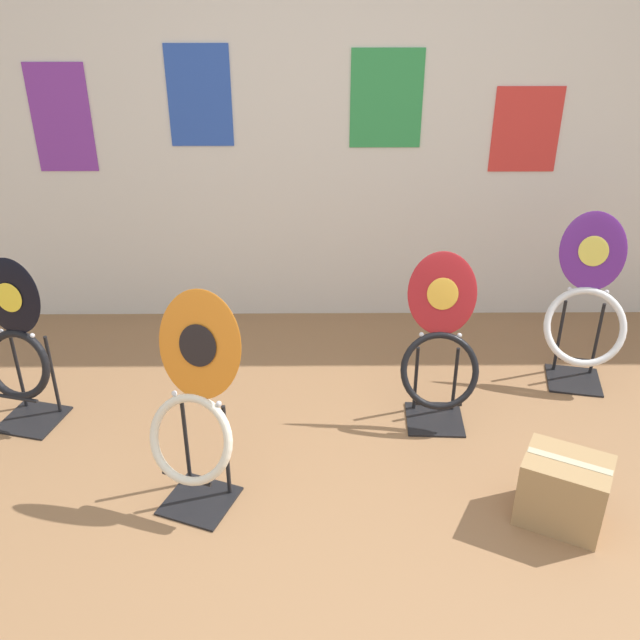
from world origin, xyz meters
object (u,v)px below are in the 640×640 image
at_px(toilet_seat_display_purple_note, 586,310).
at_px(toilet_seat_display_crimson_swirl, 440,350).
at_px(toilet_seat_display_orange_sun, 195,412).
at_px(toilet_seat_display_jazz_black, 17,347).
at_px(storage_box, 563,491).

bearing_deg(toilet_seat_display_purple_note, toilet_seat_display_crimson_swirl, -156.77).
height_order(toilet_seat_display_orange_sun, toilet_seat_display_crimson_swirl, toilet_seat_display_orange_sun).
bearing_deg(toilet_seat_display_orange_sun, toilet_seat_display_jazz_black, 148.42).
bearing_deg(toilet_seat_display_crimson_swirl, toilet_seat_display_purple_note, 23.23).
height_order(toilet_seat_display_jazz_black, storage_box, toilet_seat_display_jazz_black).
bearing_deg(toilet_seat_display_jazz_black, toilet_seat_display_crimson_swirl, 0.24).
bearing_deg(toilet_seat_display_jazz_black, toilet_seat_display_purple_note, 7.23).
bearing_deg(toilet_seat_display_crimson_swirl, storage_box, -60.41).
bearing_deg(storage_box, toilet_seat_display_orange_sun, 174.59).
height_order(toilet_seat_display_jazz_black, toilet_seat_display_orange_sun, toilet_seat_display_orange_sun).
relative_size(toilet_seat_display_purple_note, storage_box, 2.20).
bearing_deg(toilet_seat_display_purple_note, toilet_seat_display_jazz_black, -172.77).
relative_size(toilet_seat_display_purple_note, toilet_seat_display_crimson_swirl, 1.07).
height_order(toilet_seat_display_jazz_black, toilet_seat_display_crimson_swirl, toilet_seat_display_jazz_black).
xyz_separation_m(toilet_seat_display_jazz_black, toilet_seat_display_orange_sun, (0.93, -0.57, 0.03)).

